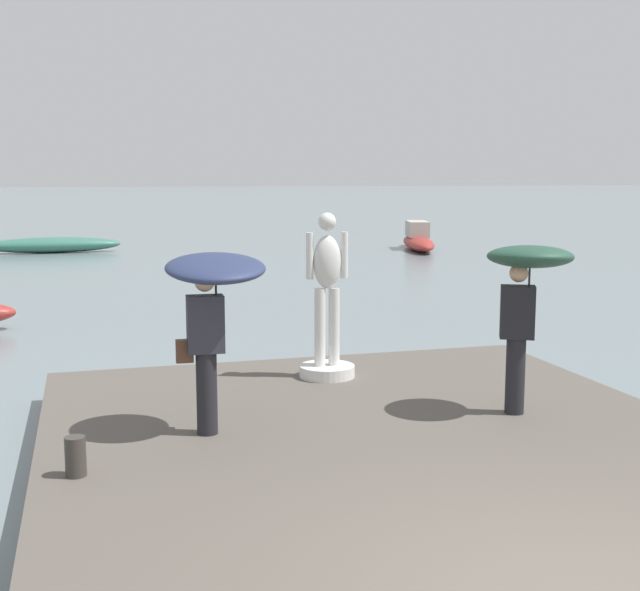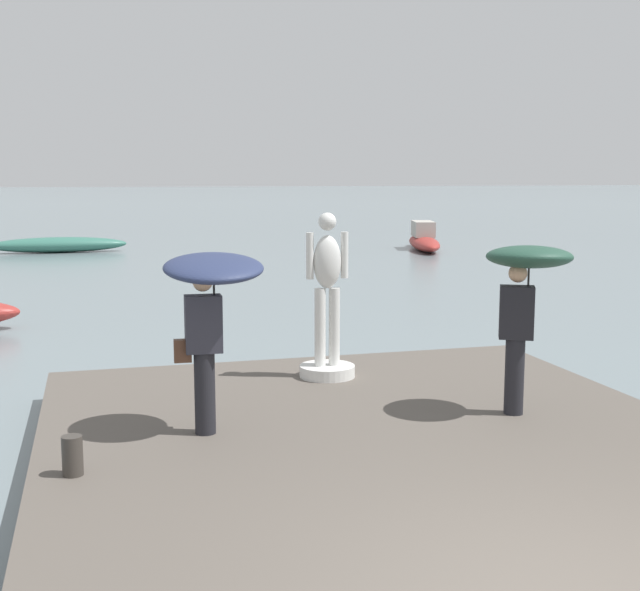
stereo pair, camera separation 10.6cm
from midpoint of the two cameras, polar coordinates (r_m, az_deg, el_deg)
The scene contains 8 objects.
ground_plane at distance 44.38m, azimuth -11.65°, elevation 4.09°, with size 400.00×400.00×0.00m, color slate.
pier at distance 7.66m, azimuth 8.32°, elevation -14.13°, with size 7.03×10.58×0.40m, color #564F47.
statue_white_figure at distance 11.10m, azimuth 0.77°, elevation -1.33°, with size 0.75×0.75×2.23m.
onlooker_left at distance 8.65m, azimuth -7.25°, elevation 0.15°, with size 1.09×1.11×1.95m.
onlooker_right at distance 9.56m, azimuth 14.30°, elevation 0.98°, with size 1.29×1.30×1.96m.
mooring_bollard at distance 7.95m, azimuth -16.37°, elevation -10.58°, with size 0.19×0.19×0.37m, color #38332D.
boat_mid at distance 35.28m, azimuth 7.28°, elevation 3.84°, with size 2.46×5.50×1.19m.
boat_far at distance 35.35m, azimuth -17.57°, elevation 3.36°, with size 5.47×1.13×0.63m.
Camera 2 is at (-2.84, -4.19, 3.11)m, focal length 46.29 mm.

